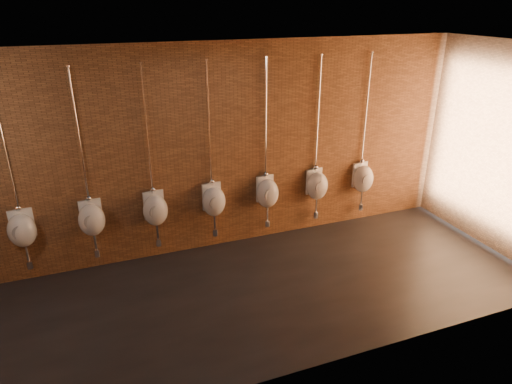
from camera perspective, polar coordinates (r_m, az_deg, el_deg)
ground at (r=6.35m, az=-2.18°, el=-12.97°), size 8.50×8.50×0.00m
room_shell at (r=5.42m, az=-2.50°, el=4.51°), size 8.54×3.04×3.22m
urinal_0 at (r=6.96m, az=-27.23°, el=-4.13°), size 0.42×0.39×2.72m
urinal_1 at (r=6.88m, az=-19.87°, el=-3.13°), size 0.42×0.39×2.72m
urinal_2 at (r=6.92m, az=-12.48°, el=-2.08°), size 0.42×0.39×2.72m
urinal_3 at (r=7.08m, az=-5.32°, el=-1.02°), size 0.42×0.39×2.72m
urinal_4 at (r=7.35m, az=1.43°, el=-0.00°), size 0.42×0.39×2.72m
urinal_5 at (r=7.71m, az=7.63°, el=0.93°), size 0.42×0.39×2.72m
urinal_6 at (r=8.15m, az=13.21°, el=1.76°), size 0.42×0.39×2.72m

